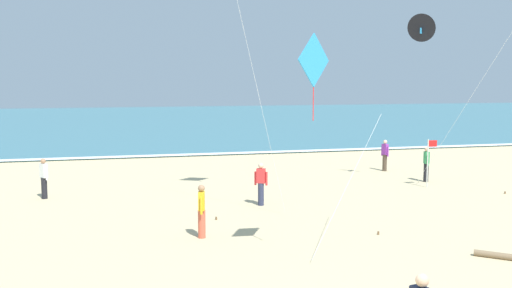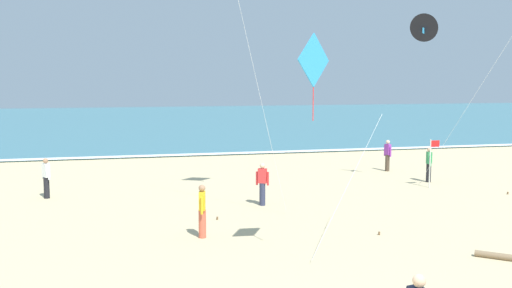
# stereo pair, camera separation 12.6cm
# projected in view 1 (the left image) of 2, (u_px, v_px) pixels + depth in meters

# --- Properties ---
(ocean_water) EXTENTS (160.00, 60.00, 0.08)m
(ocean_water) POSITION_uv_depth(u_px,v_px,m) (147.00, 121.00, 63.04)
(ocean_water) COLOR teal
(ocean_water) RESTS_ON ground
(shoreline_foam) EXTENTS (160.00, 0.85, 0.01)m
(shoreline_foam) POSITION_uv_depth(u_px,v_px,m) (174.00, 155.00, 34.39)
(shoreline_foam) COLOR white
(shoreline_foam) RESTS_ON ocean_water
(kite_delta_charcoal_far) EXTENTS (3.13, 3.21, 7.44)m
(kite_delta_charcoal_far) POSITION_uv_depth(u_px,v_px,m) (422.00, 28.00, 24.34)
(kite_delta_charcoal_far) COLOR black
(kite_delta_charcoal_far) RESTS_ON ground
(kite_diamond_cobalt_high) EXTENTS (3.44, 2.54, 5.77)m
(kite_diamond_cobalt_high) POSITION_uv_depth(u_px,v_px,m) (316.00, 66.00, 13.92)
(kite_diamond_cobalt_high) COLOR #2D99DB
(kite_diamond_cobalt_high) RESTS_ON ground
(bystander_green_top) EXTENTS (0.24, 0.49, 1.59)m
(bystander_green_top) POSITION_uv_depth(u_px,v_px,m) (426.00, 164.00, 25.85)
(bystander_green_top) COLOR black
(bystander_green_top) RESTS_ON ground
(bystander_yellow_top) EXTENTS (0.24, 0.49, 1.59)m
(bystander_yellow_top) POSITION_uv_depth(u_px,v_px,m) (202.00, 211.00, 16.72)
(bystander_yellow_top) COLOR #D8593F
(bystander_yellow_top) RESTS_ON ground
(bystander_purple_top) EXTENTS (0.27, 0.48, 1.59)m
(bystander_purple_top) POSITION_uv_depth(u_px,v_px,m) (385.00, 155.00, 28.89)
(bystander_purple_top) COLOR #4C3D2D
(bystander_purple_top) RESTS_ON ground
(bystander_red_top) EXTENTS (0.46, 0.30, 1.59)m
(bystander_red_top) POSITION_uv_depth(u_px,v_px,m) (261.00, 184.00, 21.03)
(bystander_red_top) COLOR #2D334C
(bystander_red_top) RESTS_ON ground
(bystander_white_top) EXTENTS (0.34, 0.41, 1.59)m
(bystander_white_top) POSITION_uv_depth(u_px,v_px,m) (44.00, 178.00, 22.21)
(bystander_white_top) COLOR black
(bystander_white_top) RESTS_ON ground
(lifeguard_flag) EXTENTS (0.45, 0.05, 2.10)m
(lifeguard_flag) POSITION_uv_depth(u_px,v_px,m) (429.00, 158.00, 24.50)
(lifeguard_flag) COLOR silver
(lifeguard_flag) RESTS_ON ground
(driftwood_log) EXTENTS (1.45, 1.30, 0.17)m
(driftwood_log) POSITION_uv_depth(u_px,v_px,m) (511.00, 257.00, 14.72)
(driftwood_log) COLOR #846B4C
(driftwood_log) RESTS_ON ground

